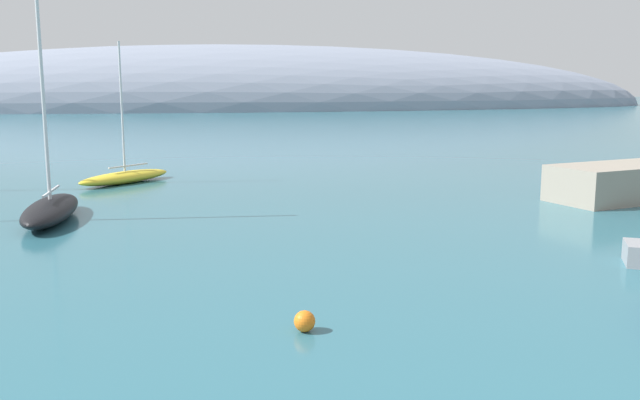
{
  "coord_description": "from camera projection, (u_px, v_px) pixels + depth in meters",
  "views": [
    {
      "loc": [
        -6.86,
        -5.31,
        6.71
      ],
      "look_at": [
        0.05,
        22.05,
        1.89
      ],
      "focal_mm": 38.41,
      "sensor_mm": 36.0,
      "label": 1
    }
  ],
  "objects": [
    {
      "name": "sailboat_black_mid_mooring",
      "position": [
        51.0,
        208.0,
        33.69
      ],
      "size": [
        2.81,
        8.17,
        10.76
      ],
      "rotation": [
        0.0,
        0.0,
        4.63
      ],
      "color": "black",
      "rests_on": "water"
    },
    {
      "name": "mooring_buoy_orange",
      "position": [
        305.0,
        321.0,
        18.68
      ],
      "size": [
        0.59,
        0.59,
        0.59
      ],
      "primitive_type": "sphere",
      "color": "orange",
      "rests_on": "water"
    },
    {
      "name": "distant_ridge",
      "position": [
        259.0,
        108.0,
        191.94
      ],
      "size": [
        243.76,
        63.5,
        34.48
      ],
      "primitive_type": "ellipsoid",
      "color": "gray",
      "rests_on": "ground"
    },
    {
      "name": "sailboat_yellow_end_of_line",
      "position": [
        125.0,
        176.0,
        46.56
      ],
      "size": [
        6.74,
        6.38,
        9.46
      ],
      "rotation": [
        0.0,
        0.0,
        3.88
      ],
      "color": "yellow",
      "rests_on": "water"
    }
  ]
}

